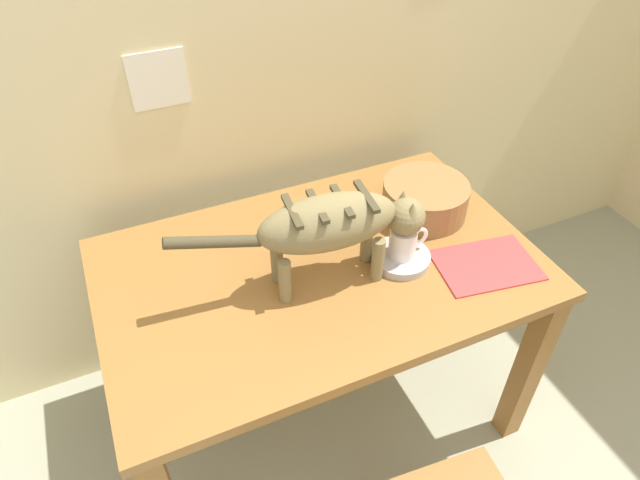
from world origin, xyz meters
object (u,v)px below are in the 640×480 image
Objects in this scene: cat at (336,224)px; wicker_basket at (425,198)px; saucer_bowl at (401,258)px; magazine at (486,265)px; dining_table at (320,287)px; book_stack at (418,202)px; coffee_mug at (404,242)px.

cat reaches higher than wicker_basket.
saucer_bowl reaches higher than magazine.
magazine is (0.44, -0.14, -0.19)m from cat.
dining_table is 0.46m from book_stack.
wicker_basket is (0.42, 0.10, 0.15)m from dining_table.
coffee_mug is at bearing -131.35° from book_stack.
saucer_bowl is 0.26m from wicker_basket.
magazine reaches higher than dining_table.
saucer_bowl is at bearing 90.00° from cat.
saucer_bowl is at bearing -131.94° from book_stack.
cat is 3.63× the size of book_stack.
cat is at bearing 174.69° from saucer_bowl.
saucer_bowl is 0.06m from coffee_mug.
book_stack is at bearing 121.05° from cat.
wicker_basket reaches higher than dining_table.
cat reaches higher than coffee_mug.
wicker_basket reaches higher than magazine.
dining_table is 0.51m from magazine.
cat is at bearing 174.78° from coffee_mug.
coffee_mug reaches higher than saucer_bowl.
wicker_basket is at bearing 116.75° from cat.
coffee_mug is at bearing 159.96° from magazine.
saucer_bowl is at bearing -136.91° from wicker_basket.
dining_table is at bearing 160.66° from saucer_bowl.
wicker_basket is at bearing 105.70° from magazine.
dining_table is 6.57× the size of book_stack.
magazine is at bearing -84.59° from book_stack.
wicker_basket is (0.19, 0.18, 0.05)m from saucer_bowl.
book_stack is (0.19, 0.21, -0.06)m from coffee_mug.
coffee_mug is (0.23, -0.08, 0.17)m from dining_table.
magazine is at bearing 77.30° from cat.
magazine is (0.45, -0.20, 0.10)m from dining_table.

